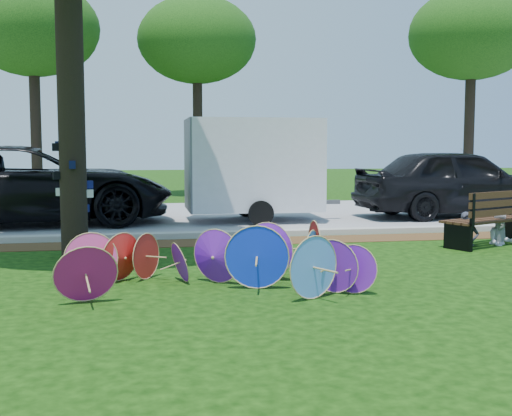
{
  "coord_description": "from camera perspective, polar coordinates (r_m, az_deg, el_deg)",
  "views": [
    {
      "loc": [
        -1.25,
        -7.77,
        1.84
      ],
      "look_at": [
        0.5,
        2.0,
        0.9
      ],
      "focal_mm": 45.0,
      "sensor_mm": 36.0,
      "label": 1
    }
  ],
  "objects": [
    {
      "name": "bg_trees",
      "position": [
        23.32,
        -1.74,
        15.11
      ],
      "size": [
        19.38,
        7.41,
        7.4
      ],
      "color": "black",
      "rests_on": "ground"
    },
    {
      "name": "person_left",
      "position": [
        12.63,
        18.31,
        -0.43
      ],
      "size": [
        0.5,
        0.37,
        1.23
      ],
      "primitive_type": "imported",
      "rotation": [
        0.0,
        0.0,
        -0.19
      ],
      "color": "#323544",
      "rests_on": "ground"
    },
    {
      "name": "curb",
      "position": [
        13.15,
        -4.61,
        -2.38
      ],
      "size": [
        90.0,
        0.3,
        0.12
      ],
      "primitive_type": "cube",
      "color": "#B7B5AD",
      "rests_on": "ground"
    },
    {
      "name": "person_right",
      "position": [
        12.98,
        21.03,
        -0.45
      ],
      "size": [
        0.65,
        0.55,
        1.19
      ],
      "primitive_type": "imported",
      "rotation": [
        0.0,
        0.0,
        -0.18
      ],
      "color": "#BABAC4",
      "rests_on": "ground"
    },
    {
      "name": "black_van",
      "position": [
        16.14,
        -19.53,
        1.89
      ],
      "size": [
        7.05,
        3.87,
        1.87
      ],
      "primitive_type": "imported",
      "rotation": [
        0.0,
        0.0,
        1.69
      ],
      "color": "black",
      "rests_on": "ground"
    },
    {
      "name": "ground",
      "position": [
        8.08,
        -1.0,
        -7.76
      ],
      "size": [
        90.0,
        90.0,
        0.0
      ],
      "primitive_type": "plane",
      "color": "black",
      "rests_on": "ground"
    },
    {
      "name": "dark_pickup",
      "position": [
        17.78,
        17.39,
        2.18
      ],
      "size": [
        5.47,
        2.49,
        1.82
      ],
      "primitive_type": "imported",
      "rotation": [
        0.0,
        0.0,
        1.63
      ],
      "color": "black",
      "rests_on": "ground"
    },
    {
      "name": "street",
      "position": [
        17.26,
        -5.94,
        -0.71
      ],
      "size": [
        90.0,
        8.0,
        0.01
      ],
      "primitive_type": "cube",
      "color": "gray",
      "rests_on": "ground"
    },
    {
      "name": "parasol_pile",
      "position": [
        8.58,
        -1.73,
        -4.45
      ],
      "size": [
        4.02,
        2.29,
        0.86
      ],
      "color": "red",
      "rests_on": "ground"
    },
    {
      "name": "park_bench",
      "position": [
        12.77,
        19.79,
        -0.87
      ],
      "size": [
        2.1,
        1.5,
        1.03
      ],
      "primitive_type": null,
      "rotation": [
        0.0,
        0.0,
        0.43
      ],
      "color": "black",
      "rests_on": "ground"
    },
    {
      "name": "cargo_trailer",
      "position": [
        15.92,
        -0.25,
        3.89
      ],
      "size": [
        3.2,
        2.03,
        2.83
      ],
      "primitive_type": "cube",
      "rotation": [
        0.0,
        0.0,
        0.0
      ],
      "color": "silver",
      "rests_on": "ground"
    },
    {
      "name": "mulch_strip",
      "position": [
        12.47,
        -4.3,
        -3.06
      ],
      "size": [
        90.0,
        1.0,
        0.01
      ],
      "primitive_type": "cube",
      "color": "#472D16",
      "rests_on": "ground"
    }
  ]
}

